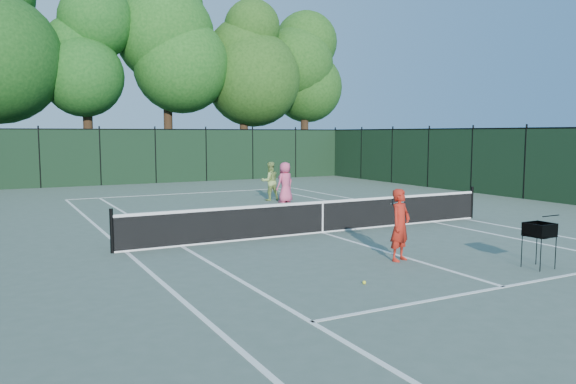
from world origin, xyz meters
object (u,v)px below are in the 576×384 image
coach (400,225)px  loose_ball_midcourt (364,282)px  player_pink (285,182)px  ball_hopper (540,230)px  player_green (270,181)px

coach → loose_ball_midcourt: size_ratio=23.53×
player_pink → loose_ball_midcourt: player_pink is taller
coach → player_pink: bearing=55.3°
ball_hopper → loose_ball_midcourt: ball_hopper is taller
ball_hopper → loose_ball_midcourt: bearing=160.9°
player_green → loose_ball_midcourt: size_ratio=23.82×
ball_hopper → loose_ball_midcourt: (-3.97, 0.67, -0.77)m
ball_hopper → player_pink: bearing=78.1°
coach → player_pink: size_ratio=0.97×
coach → ball_hopper: 2.85m
coach → player_pink: 10.81m
player_pink → player_green: player_pink is taller
coach → player_green: player_green is taller
player_pink → ball_hopper: bearing=69.7°
player_pink → player_green: size_ratio=1.02×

